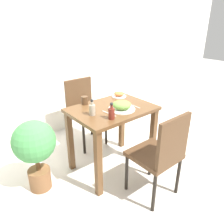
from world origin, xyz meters
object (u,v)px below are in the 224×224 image
chair_far (84,108)px  potted_plant_left (35,147)px  chair_near (161,152)px  food_plate (122,106)px  condiment_bottle (92,109)px  side_plate (119,95)px  sauce_bottle (112,113)px  drink_cup (85,100)px

chair_far → potted_plant_left: 1.01m
chair_near → chair_far: (0.02, 1.35, 0.00)m
food_plate → potted_plant_left: size_ratio=0.37×
chair_far → potted_plant_left: chair_far is taller
chair_far → potted_plant_left: (-0.88, -0.50, -0.01)m
chair_far → condiment_bottle: condiment_bottle is taller
side_plate → sauce_bottle: bearing=-137.4°
side_plate → sauce_bottle: size_ratio=1.03×
side_plate → sauce_bottle: (-0.47, -0.43, 0.04)m
drink_cup → potted_plant_left: (-0.64, -0.08, -0.31)m
chair_near → potted_plant_left: size_ratio=1.18×
food_plate → condiment_bottle: size_ratio=1.68×
condiment_bottle → potted_plant_left: condiment_bottle is taller
side_plate → chair_far: bearing=114.5°
sauce_bottle → condiment_bottle: bearing=115.6°
chair_far → food_plate: bearing=-91.9°
chair_near → potted_plant_left: (-0.86, 0.85, -0.01)m
chair_near → chair_far: same height
chair_near → food_plate: size_ratio=3.21×
chair_near → sauce_bottle: 0.59m
food_plate → potted_plant_left: bearing=160.6°
food_plate → condiment_bottle: 0.33m
drink_cup → condiment_bottle: bearing=-108.8°
side_plate → sauce_bottle: sauce_bottle is taller
chair_near → drink_cup: (-0.22, 0.93, 0.29)m
chair_far → food_plate: size_ratio=3.21×
chair_near → side_plate: bearing=-105.5°
sauce_bottle → condiment_bottle: size_ratio=1.00×
chair_far → drink_cup: 0.57m
side_plate → drink_cup: size_ratio=1.88×
sauce_bottle → side_plate: bearing=42.6°
potted_plant_left → food_plate: bearing=-19.4°
sauce_bottle → potted_plant_left: sauce_bottle is taller
chair_far → food_plate: (-0.03, -0.80, 0.29)m
food_plate → condiment_bottle: (-0.32, 0.08, 0.02)m
chair_near → side_plate: size_ratio=5.23×
chair_near → potted_plant_left: 1.21m
sauce_bottle → potted_plant_left: bearing=146.9°
chair_near → sauce_bottle: (-0.23, 0.44, 0.31)m
food_plate → drink_cup: 0.44m
food_plate → sauce_bottle: 0.25m
sauce_bottle → condiment_bottle: 0.21m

